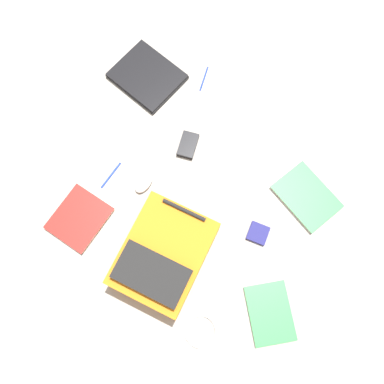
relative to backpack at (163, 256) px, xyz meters
The scene contains 12 objects.
ground_plane 0.36m from the backpack, 96.47° to the left, with size 4.09×4.09×0.00m, color gray.
backpack is the anchor object (origin of this frame).
laptop 0.90m from the backpack, 121.01° to the left, with size 0.38×0.35×0.03m.
book_blue 0.51m from the backpack, ahead, with size 0.29×0.30×0.02m.
book_manual 0.70m from the backpack, 47.69° to the left, with size 0.34×0.30×0.02m.
book_red 0.43m from the backpack, behind, with size 0.25×0.27×0.02m.
computer_mouse 0.36m from the backpack, 130.74° to the left, with size 0.06×0.11×0.03m, color silver.
cable_coil 0.35m from the backpack, 37.71° to the right, with size 0.14×0.14×0.01m, color silver.
power_brick 0.54m from the backpack, 103.56° to the left, with size 0.08×0.12×0.03m, color black.
pen_black 0.46m from the backpack, 148.41° to the left, with size 0.01×0.01×0.15m, color #1933B2.
pen_blue 0.91m from the backpack, 103.00° to the left, with size 0.01×0.01×0.14m, color #1933B2.
earbud_pouch 0.43m from the backpack, 39.06° to the left, with size 0.09×0.09×0.02m, color navy.
Camera 1 is at (0.23, -0.46, 1.74)m, focal length 36.85 mm.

